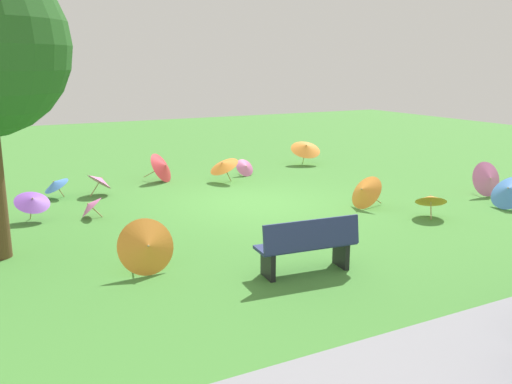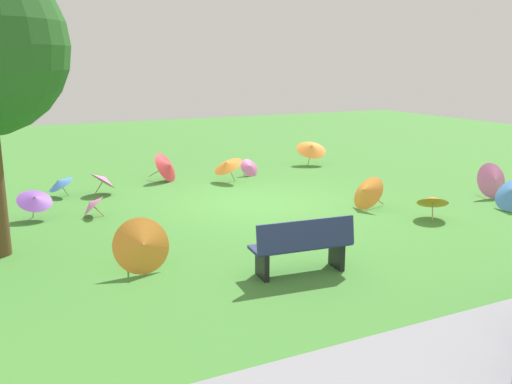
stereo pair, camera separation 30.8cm
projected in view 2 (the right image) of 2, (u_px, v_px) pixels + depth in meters
ground at (255, 203)px, 12.87m from camera, size 40.00×40.00×0.00m
park_bench at (303, 246)px, 8.45m from camera, size 1.64×0.64×0.90m
parasol_blue_0 at (59, 183)px, 13.44m from camera, size 0.69×0.70×0.57m
parasol_pink_0 at (250, 167)px, 15.99m from camera, size 0.63×0.56×0.52m
parasol_pink_1 at (91, 204)px, 11.71m from camera, size 0.65×0.70×0.50m
parasol_pink_2 at (493, 180)px, 13.34m from camera, size 0.90×0.73×0.87m
parasol_orange_0 at (433, 200)px, 11.54m from camera, size 0.90×0.89×0.62m
parasol_orange_1 at (142, 245)px, 8.52m from camera, size 0.90×0.89×0.89m
parasol_red_2 at (168, 166)px, 15.21m from camera, size 1.02×1.03×0.86m
parasol_orange_2 at (366, 192)px, 12.33m from camera, size 0.86×0.85×0.79m
parasol_pink_4 at (104, 179)px, 13.70m from camera, size 0.73×0.77×0.63m
parasol_orange_3 at (312, 148)px, 17.61m from camera, size 1.15×1.13×0.86m
parasol_orange_4 at (227, 164)px, 15.06m from camera, size 0.94×0.96×0.75m
parasol_purple_2 at (35, 199)px, 11.43m from camera, size 0.84×0.81×0.67m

